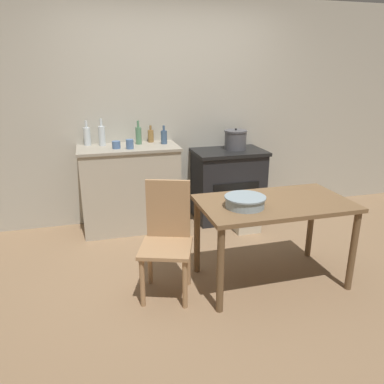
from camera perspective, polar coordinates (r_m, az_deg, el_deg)
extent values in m
plane|color=#896B4C|center=(3.45, 2.50, -12.69)|extent=(14.00, 14.00, 0.00)
cube|color=#B2AD9E|center=(4.51, -3.61, 11.93)|extent=(8.00, 0.07, 2.55)
cube|color=#B2A893|center=(4.31, -9.36, 0.39)|extent=(1.07, 0.53, 0.93)
cube|color=gray|center=(4.19, -9.70, 6.63)|extent=(1.10, 0.56, 0.03)
cube|color=black|center=(4.59, 5.46, 0.90)|extent=(0.80, 0.54, 0.81)
cube|color=black|center=(4.48, 5.63, 6.11)|extent=(0.84, 0.58, 0.04)
cube|color=black|center=(4.36, 6.73, -0.76)|extent=(0.56, 0.01, 0.34)
cube|color=brown|center=(3.16, 12.47, -1.69)|extent=(1.25, 0.71, 0.03)
cylinder|color=brown|center=(2.84, 4.35, -11.87)|extent=(0.06, 0.06, 0.70)
cylinder|color=brown|center=(3.37, 23.31, -8.30)|extent=(0.06, 0.06, 0.70)
cylinder|color=brown|center=(3.36, 0.77, -6.78)|extent=(0.06, 0.06, 0.70)
cylinder|color=brown|center=(3.82, 17.64, -4.50)|extent=(0.06, 0.06, 0.70)
cube|color=#A87F56|center=(3.00, -4.01, -8.49)|extent=(0.51, 0.51, 0.03)
cube|color=#A87F56|center=(3.06, -3.64, -2.58)|extent=(0.35, 0.15, 0.49)
cylinder|color=#A87F56|center=(2.99, -7.58, -13.53)|extent=(0.04, 0.04, 0.41)
cylinder|color=#A87F56|center=(2.95, -1.08, -13.88)|extent=(0.04, 0.04, 0.41)
cylinder|color=#A87F56|center=(3.27, -6.43, -10.51)|extent=(0.04, 0.04, 0.41)
cylinder|color=#A87F56|center=(3.23, -0.56, -10.77)|extent=(0.04, 0.04, 0.41)
cube|color=beige|center=(4.28, 8.43, -3.35)|extent=(0.27, 0.19, 0.42)
cylinder|color=#4C4C51|center=(4.52, 6.63, 7.79)|extent=(0.26, 0.26, 0.21)
cylinder|color=#4C4C51|center=(4.50, 6.69, 9.21)|extent=(0.27, 0.27, 0.02)
sphere|color=black|center=(4.50, 6.70, 9.48)|extent=(0.02, 0.02, 0.02)
cylinder|color=#93A8B2|center=(2.97, 8.08, -1.47)|extent=(0.31, 0.31, 0.09)
cylinder|color=#8597A0|center=(2.96, 8.11, -0.78)|extent=(0.33, 0.33, 0.01)
cylinder|color=#3D5675|center=(4.29, -4.30, 8.32)|extent=(0.07, 0.07, 0.15)
cylinder|color=#3D5675|center=(4.27, -4.33, 9.69)|extent=(0.03, 0.03, 0.06)
cylinder|color=silver|center=(4.29, -13.56, 8.30)|extent=(0.07, 0.07, 0.21)
cylinder|color=silver|center=(4.27, -13.71, 10.26)|extent=(0.03, 0.03, 0.08)
cylinder|color=silver|center=(4.35, -15.69, 8.14)|extent=(0.08, 0.08, 0.20)
cylinder|color=silver|center=(4.33, -15.84, 9.92)|extent=(0.03, 0.03, 0.08)
cylinder|color=olive|center=(4.41, -6.30, 8.46)|extent=(0.07, 0.07, 0.14)
cylinder|color=olive|center=(4.39, -6.34, 9.70)|extent=(0.03, 0.03, 0.05)
cylinder|color=#517F5B|center=(4.30, -8.15, 8.49)|extent=(0.07, 0.07, 0.19)
cylinder|color=#517F5B|center=(4.28, -8.23, 10.22)|extent=(0.03, 0.03, 0.07)
cylinder|color=#4C6B99|center=(4.11, -11.47, 7.06)|extent=(0.09, 0.09, 0.08)
cylinder|color=#4C6B99|center=(4.06, -9.45, 7.21)|extent=(0.08, 0.08, 0.10)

